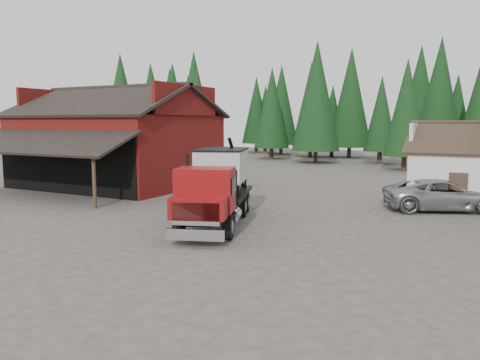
% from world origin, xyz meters
% --- Properties ---
extents(ground, '(120.00, 120.00, 0.00)m').
position_xyz_m(ground, '(0.00, 0.00, 0.00)').
color(ground, '#443E36').
rests_on(ground, ground).
extents(red_barn, '(12.80, 13.63, 7.18)m').
position_xyz_m(red_barn, '(-11.00, 9.90, 2.69)').
color(red_barn, maroon).
rests_on(red_barn, ground).
extents(conifer_backdrop, '(76.00, 16.00, 16.00)m').
position_xyz_m(conifer_backdrop, '(0.00, 42.00, 0.00)').
color(conifer_backdrop, black).
rests_on(conifer_backdrop, ground).
extents(near_pine_a, '(4.40, 4.40, 11.40)m').
position_xyz_m(near_pine_a, '(-22.00, 28.00, 6.39)').
color(near_pine_a, '#382619').
rests_on(near_pine_a, ground).
extents(near_pine_b, '(3.96, 3.96, 10.40)m').
position_xyz_m(near_pine_b, '(6.00, 30.00, 5.89)').
color(near_pine_b, '#382619').
rests_on(near_pine_b, ground).
extents(near_pine_d, '(5.28, 5.28, 13.40)m').
position_xyz_m(near_pine_d, '(-4.00, 34.00, 7.39)').
color(near_pine_d, '#382619').
rests_on(near_pine_d, ground).
extents(feed_truck, '(5.01, 8.75, 3.83)m').
position_xyz_m(feed_truck, '(2.01, 1.85, 1.79)').
color(feed_truck, black).
rests_on(feed_truck, ground).
extents(silver_car, '(6.42, 4.81, 1.62)m').
position_xyz_m(silver_car, '(10.81, 10.00, 0.81)').
color(silver_car, '#9C9FA3').
rests_on(silver_car, ground).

